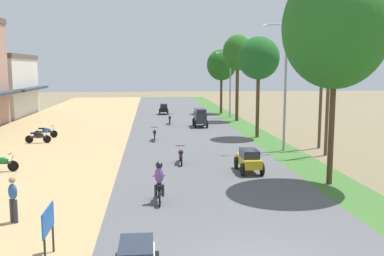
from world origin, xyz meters
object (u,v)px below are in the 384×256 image
at_px(median_tree_nearest, 336,27).
at_px(car_hatchback_black, 164,109).
at_px(median_tree_fourth, 221,65).
at_px(utility_pole_far, 328,85).
at_px(streetlamp_near, 286,78).
at_px(utility_pole_near, 321,81).
at_px(pedestrian_on_shoulder, 13,197).
at_px(streetlamp_mid, 230,79).
at_px(median_tree_second, 259,59).
at_px(car_sedan_yellow, 249,159).
at_px(parked_motorbike_third, 46,131).
at_px(motorbike_ahead_fifth, 170,119).
at_px(car_van_charcoal, 200,116).
at_px(motorbike_ahead_fourth, 155,134).
at_px(motorbike_ahead_third, 181,155).
at_px(parked_motorbike_second, 38,136).
at_px(median_tree_third, 238,53).
at_px(motorbike_ahead_second, 159,183).
at_px(parked_motorbike_nearest, 1,162).
at_px(street_signboard, 48,223).

distance_m(median_tree_nearest, car_hatchback_black, 32.47).
distance_m(median_tree_fourth, utility_pole_far, 25.16).
height_order(streetlamp_near, utility_pole_near, utility_pole_near).
xyz_separation_m(pedestrian_on_shoulder, streetlamp_mid, (13.35, 31.20, 3.25)).
bearing_deg(median_tree_second, car_sedan_yellow, -106.07).
xyz_separation_m(parked_motorbike_third, pedestrian_on_shoulder, (3.28, -18.90, 0.41)).
relative_size(streetlamp_near, motorbike_ahead_fifth, 4.53).
height_order(median_tree_nearest, motorbike_ahead_fifth, median_tree_nearest).
height_order(streetlamp_near, car_sedan_yellow, streetlamp_near).
bearing_deg(car_van_charcoal, motorbike_ahead_fourth, -120.43).
bearing_deg(motorbike_ahead_third, pedestrian_on_shoulder, -126.26).
relative_size(parked_motorbike_second, median_tree_fourth, 0.24).
height_order(parked_motorbike_third, car_hatchback_black, car_hatchback_black).
xyz_separation_m(median_tree_third, utility_pole_near, (2.58, -15.24, -2.28)).
xyz_separation_m(median_tree_second, utility_pole_near, (3.11, -4.65, -1.54)).
distance_m(median_tree_fourth, motorbike_ahead_fourth, 21.11).
xyz_separation_m(median_tree_third, motorbike_ahead_second, (-8.43, -26.37, -5.98)).
xyz_separation_m(streetlamp_mid, car_hatchback_black, (-7.07, 3.78, -3.47)).
height_order(pedestrian_on_shoulder, median_tree_third, median_tree_third).
bearing_deg(streetlamp_near, median_tree_third, 89.47).
bearing_deg(car_van_charcoal, motorbike_ahead_second, -100.72).
height_order(parked_motorbike_nearest, pedestrian_on_shoulder, pedestrian_on_shoulder).
bearing_deg(parked_motorbike_third, median_tree_second, -4.68).
bearing_deg(motorbike_ahead_fifth, median_tree_fourth, 55.63).
bearing_deg(car_sedan_yellow, motorbike_ahead_third, 144.77).
xyz_separation_m(median_tree_second, car_van_charcoal, (-3.73, 6.27, -5.07)).
bearing_deg(median_tree_second, car_van_charcoal, 120.72).
height_order(parked_motorbike_nearest, median_tree_third, median_tree_third).
distance_m(median_tree_fourth, streetlamp_mid, 4.58).
bearing_deg(utility_pole_far, pedestrian_on_shoulder, -145.91).
relative_size(utility_pole_far, car_van_charcoal, 3.48).
bearing_deg(motorbike_ahead_third, median_tree_nearest, -36.67).
bearing_deg(streetlamp_mid, car_sedan_yellow, -98.26).
bearing_deg(median_tree_fourth, pedestrian_on_shoulder, -110.23).
bearing_deg(streetlamp_mid, streetlamp_near, -90.00).
distance_m(median_tree_third, utility_pole_near, 15.63).
xyz_separation_m(streetlamp_near, utility_pole_far, (2.19, -1.53, -0.36)).
relative_size(parked_motorbike_nearest, utility_pole_far, 0.21).
xyz_separation_m(street_signboard, streetlamp_near, (11.46, 15.15, 3.63)).
xyz_separation_m(streetlamp_mid, motorbike_ahead_fourth, (-8.31, -14.51, -3.64)).
xyz_separation_m(parked_motorbike_second, utility_pole_near, (19.31, -3.54, 4.00)).
bearing_deg(streetlamp_mid, median_tree_nearest, -90.82).
xyz_separation_m(parked_motorbike_third, median_tree_nearest, (16.23, -15.05, 6.60)).
relative_size(streetlamp_near, utility_pole_near, 0.94).
bearing_deg(streetlamp_near, motorbike_ahead_fifth, 115.91).
bearing_deg(motorbike_ahead_second, car_sedan_yellow, 44.42).
bearing_deg(parked_motorbike_nearest, streetlamp_mid, 55.12).
bearing_deg(car_sedan_yellow, car_van_charcoal, 91.65).
height_order(car_van_charcoal, motorbike_ahead_third, car_van_charcoal).
bearing_deg(pedestrian_on_shoulder, parked_motorbike_third, 99.83).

